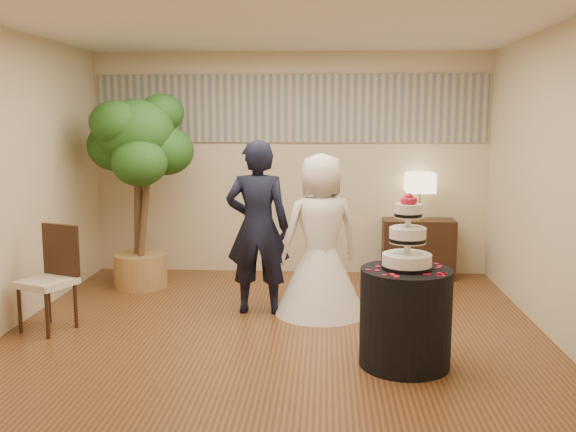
# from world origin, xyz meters

# --- Properties ---
(floor) EXTENTS (5.00, 5.00, 0.00)m
(floor) POSITION_xyz_m (0.00, 0.00, 0.00)
(floor) COLOR brown
(floor) RESTS_ON ground
(ceiling) EXTENTS (5.00, 5.00, 0.00)m
(ceiling) POSITION_xyz_m (0.00, 0.00, 2.80)
(ceiling) COLOR white
(ceiling) RESTS_ON wall_back
(wall_back) EXTENTS (5.00, 0.06, 2.80)m
(wall_back) POSITION_xyz_m (0.00, 2.50, 1.40)
(wall_back) COLOR beige
(wall_back) RESTS_ON ground
(wall_front) EXTENTS (5.00, 0.06, 2.80)m
(wall_front) POSITION_xyz_m (0.00, -2.50, 1.40)
(wall_front) COLOR beige
(wall_front) RESTS_ON ground
(wall_left) EXTENTS (0.06, 5.00, 2.80)m
(wall_left) POSITION_xyz_m (-2.50, 0.00, 1.40)
(wall_left) COLOR beige
(wall_left) RESTS_ON ground
(wall_right) EXTENTS (0.06, 5.00, 2.80)m
(wall_right) POSITION_xyz_m (2.50, 0.00, 1.40)
(wall_right) COLOR beige
(wall_right) RESTS_ON ground
(mural_border) EXTENTS (4.90, 0.02, 0.85)m
(mural_border) POSITION_xyz_m (0.00, 2.48, 2.10)
(mural_border) COLOR gray
(mural_border) RESTS_ON wall_back
(groom) EXTENTS (0.65, 0.43, 1.77)m
(groom) POSITION_xyz_m (-0.22, 0.70, 0.89)
(groom) COLOR black
(groom) RESTS_ON floor
(bride) EXTENTS (1.21, 1.21, 1.64)m
(bride) POSITION_xyz_m (0.41, 0.71, 0.82)
(bride) COLOR white
(bride) RESTS_ON floor
(cake_table) EXTENTS (0.80, 0.80, 0.80)m
(cake_table) POSITION_xyz_m (1.11, -0.66, 0.40)
(cake_table) COLOR black
(cake_table) RESTS_ON floor
(wedding_cake) EXTENTS (0.40, 0.40, 0.61)m
(wedding_cake) POSITION_xyz_m (1.11, -0.66, 1.10)
(wedding_cake) COLOR white
(wedding_cake) RESTS_ON cake_table
(console) EXTENTS (0.88, 0.40, 0.73)m
(console) POSITION_xyz_m (1.62, 2.28, 0.37)
(console) COLOR black
(console) RESTS_ON floor
(table_lamp) EXTENTS (0.34, 0.34, 0.58)m
(table_lamp) POSITION_xyz_m (1.62, 2.28, 1.02)
(table_lamp) COLOR #D0BF89
(table_lamp) RESTS_ON console
(ficus_tree) EXTENTS (1.34, 1.34, 2.32)m
(ficus_tree) POSITION_xyz_m (-1.72, 1.62, 1.16)
(ficus_tree) COLOR #23531A
(ficus_tree) RESTS_ON floor
(side_chair) EXTENTS (0.60, 0.61, 0.98)m
(side_chair) POSITION_xyz_m (-2.13, 0.01, 0.49)
(side_chair) COLOR black
(side_chair) RESTS_ON floor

